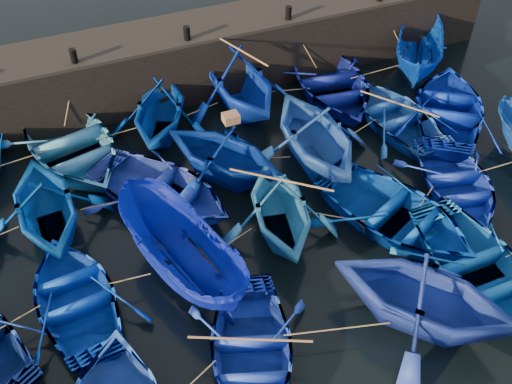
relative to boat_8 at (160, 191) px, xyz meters
name	(u,v)px	position (x,y,z in m)	size (l,w,h in m)	color
ground	(300,283)	(2.68, -4.57, -0.52)	(120.00, 120.00, 0.00)	black
quay_wall	(183,61)	(2.68, 5.93, 0.73)	(26.00, 2.50, 2.50)	black
quay_top	(180,30)	(2.68, 5.93, 2.04)	(26.00, 2.50, 0.12)	black
bollard_1	(74,56)	(-1.32, 5.03, 2.35)	(0.24, 0.24, 0.50)	black
bollard_2	(187,33)	(2.68, 5.03, 2.35)	(0.24, 0.24, 0.50)	black
bollard_3	(288,13)	(6.68, 5.03, 2.35)	(0.24, 0.24, 0.50)	black
boat_1	(70,145)	(-2.23, 3.32, 0.07)	(4.08, 5.71, 1.18)	#337AC2
boat_2	(159,109)	(1.00, 3.41, 0.58)	(3.63, 4.21, 2.21)	navy
boat_3	(240,81)	(4.16, 3.73, 0.76)	(4.19, 4.86, 2.56)	#072AAA
boat_4	(331,83)	(7.77, 3.25, 0.06)	(4.01, 5.60, 1.16)	navy
boat_5	(420,52)	(11.85, 3.35, 0.44)	(1.87, 4.96, 1.92)	#02309D
boat_7	(45,204)	(-3.37, 0.12, 0.62)	(3.74, 4.34, 2.28)	#024190
boat_8	(160,191)	(0.00, 0.00, 0.00)	(3.61, 5.04, 1.05)	#2037AC
boat_9	(223,152)	(2.26, 0.33, 0.61)	(3.71, 4.30, 2.26)	navy
boat_10	(316,133)	(5.34, -0.11, 0.76)	(4.22, 4.89, 2.57)	blue
boat_11	(397,115)	(9.06, 0.57, -0.04)	(3.33, 4.66, 0.97)	#154698
boat_12	(450,108)	(11.02, 0.09, 0.04)	(3.85, 5.38, 1.12)	#031C94
boat_14	(76,297)	(-3.16, -2.97, -0.06)	(3.16, 4.42, 0.92)	#0432AF
boat_15	(181,254)	(-0.24, -3.07, 0.47)	(1.93, 5.13, 1.98)	#061694
boat_16	(280,208)	(2.92, -2.60, 0.55)	(3.52, 4.09, 2.15)	#2471B5
boat_17	(395,214)	(6.24, -3.71, 0.03)	(3.78, 5.28, 1.10)	#0239A0
boat_18	(456,181)	(8.91, -3.16, -0.06)	(3.17, 4.43, 0.92)	#132EBC
boat_22	(250,350)	(0.51, -6.21, -0.07)	(3.15, 4.40, 0.91)	#1633B9
boat_23	(425,295)	(4.93, -6.92, 0.74)	(4.13, 4.79, 2.52)	navy
boat_24	(479,268)	(7.27, -6.33, 0.00)	(3.58, 5.01, 1.04)	#0B53AF
wooden_crate	(231,118)	(2.56, 0.33, 1.88)	(0.49, 0.41, 0.28)	brown
mooring_ropes	(240,153)	(2.82, 0.36, 0.34)	(17.96, 11.96, 2.10)	tan
loose_oars	(297,151)	(4.16, -1.13, 1.15)	(10.81, 12.02, 1.71)	#99724C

